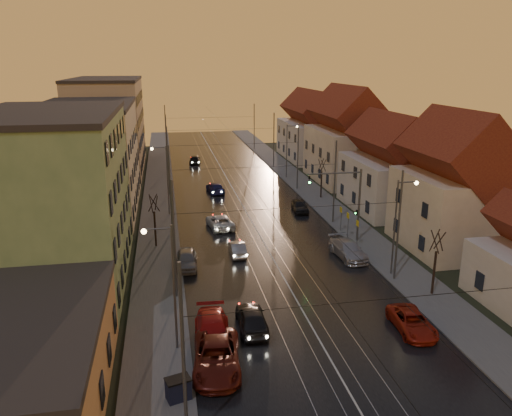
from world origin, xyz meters
TOP-DOWN VIEW (x-y plane):
  - ground at (0.00, 0.00)m, footprint 160.00×160.00m
  - road at (0.00, 40.00)m, footprint 16.00×120.00m
  - sidewalk_left at (-10.00, 40.00)m, footprint 4.00×120.00m
  - sidewalk_right at (10.00, 40.00)m, footprint 4.00×120.00m
  - tram_rail_0 at (-2.20, 40.00)m, footprint 0.06×120.00m
  - tram_rail_1 at (-0.77, 40.00)m, footprint 0.06×120.00m
  - tram_rail_2 at (0.77, 40.00)m, footprint 0.06×120.00m
  - tram_rail_3 at (2.20, 40.00)m, footprint 0.06×120.00m
  - apartment_left_1 at (-17.50, 14.00)m, footprint 10.00×18.00m
  - apartment_left_2 at (-17.50, 34.00)m, footprint 10.00×20.00m
  - apartment_left_3 at (-17.50, 58.00)m, footprint 10.00×24.00m
  - house_right_1 at (17.00, 15.00)m, footprint 8.67×10.20m
  - house_right_2 at (17.00, 28.00)m, footprint 9.18×12.24m
  - house_right_3 at (17.00, 43.00)m, footprint 9.18×14.28m
  - house_right_4 at (17.00, 61.00)m, footprint 9.18×16.32m
  - catenary_pole_l_0 at (-8.60, -6.00)m, footprint 0.16×0.16m
  - catenary_pole_l_1 at (-8.60, 9.00)m, footprint 0.16×0.16m
  - catenary_pole_r_1 at (8.60, 9.00)m, footprint 0.16×0.16m
  - catenary_pole_l_2 at (-8.60, 24.00)m, footprint 0.16×0.16m
  - catenary_pole_r_2 at (8.60, 24.00)m, footprint 0.16×0.16m
  - catenary_pole_l_3 at (-8.60, 39.00)m, footprint 0.16×0.16m
  - catenary_pole_r_3 at (8.60, 39.00)m, footprint 0.16×0.16m
  - catenary_pole_l_4 at (-8.60, 54.00)m, footprint 0.16×0.16m
  - catenary_pole_r_4 at (8.60, 54.00)m, footprint 0.16×0.16m
  - catenary_pole_l_5 at (-8.60, 72.00)m, footprint 0.16×0.16m
  - catenary_pole_r_5 at (8.60, 72.00)m, footprint 0.16×0.16m
  - street_lamp_0 at (-9.10, 2.00)m, footprint 1.75×0.32m
  - street_lamp_1 at (9.10, 10.00)m, footprint 1.75×0.32m
  - street_lamp_2 at (-9.10, 30.00)m, footprint 1.75×0.32m
  - street_lamp_3 at (9.10, 46.00)m, footprint 1.75×0.32m
  - traffic_light_mast at (7.99, 18.00)m, footprint 5.30×0.32m
  - bare_tree_0 at (-10.20, 20.00)m, footprint 1.09×1.09m
  - bare_tree_1 at (10.20, 6.00)m, footprint 1.09×1.09m
  - bare_tree_2 at (10.40, 34.00)m, footprint 1.09×1.09m
  - driving_car_0 at (-3.92, 3.58)m, footprint 1.98×4.62m
  - driving_car_1 at (-2.94, 16.64)m, footprint 1.37×3.77m
  - driving_car_2 at (-3.64, 24.54)m, footprint 2.93×5.21m
  - driving_car_3 at (-2.57, 39.31)m, footprint 2.37×4.87m
  - driving_car_4 at (-3.99, 59.61)m, footprint 2.26×4.54m
  - parked_left_1 at (-6.64, -0.40)m, footprint 3.17×5.91m
  - parked_left_2 at (-6.59, 2.44)m, footprint 2.40×5.42m
  - parked_left_3 at (-7.60, 14.60)m, footprint 1.91×4.36m
  - parked_right_0 at (6.25, 1.49)m, footprint 2.38×4.67m
  - parked_right_1 at (6.68, 14.30)m, footprint 2.49×5.32m
  - parked_right_2 at (6.20, 28.78)m, footprint 2.06×4.27m
  - dumpster at (-8.88, -2.84)m, footprint 1.38×1.11m

SIDE VIEW (x-z plane):
  - ground at x=0.00m, z-range 0.00..0.00m
  - road at x=0.00m, z-range 0.00..0.04m
  - tram_rail_0 at x=-2.20m, z-range 0.04..0.07m
  - tram_rail_1 at x=-0.77m, z-range 0.04..0.07m
  - tram_rail_2 at x=0.77m, z-range 0.04..0.07m
  - tram_rail_3 at x=2.20m, z-range 0.04..0.07m
  - sidewalk_left at x=-10.00m, z-range 0.00..0.15m
  - sidewalk_right at x=10.00m, z-range 0.00..0.15m
  - driving_car_1 at x=-2.94m, z-range 0.00..1.23m
  - parked_right_0 at x=6.25m, z-range 0.00..1.26m
  - driving_car_3 at x=-2.57m, z-range 0.00..1.37m
  - driving_car_2 at x=-3.64m, z-range 0.00..1.38m
  - dumpster at x=-8.88m, z-range 0.15..1.25m
  - parked_right_2 at x=6.20m, z-range 0.00..1.41m
  - parked_left_3 at x=-7.60m, z-range 0.00..1.46m
  - driving_car_4 at x=-3.99m, z-range 0.00..1.49m
  - parked_right_1 at x=6.68m, z-range 0.00..1.50m
  - parked_left_2 at x=-6.59m, z-range 0.00..1.55m
  - driving_car_0 at x=-3.92m, z-range 0.00..1.56m
  - parked_left_1 at x=-6.64m, z-range 0.00..1.58m
  - bare_tree_0 at x=-10.20m, z-range -0.07..5.04m
  - bare_tree_1 at x=10.20m, z-range -0.07..5.04m
  - bare_tree_2 at x=10.40m, z-range -0.07..5.04m
  - catenary_pole_l_0 at x=-8.60m, z-range 0.00..9.00m
  - catenary_pole_l_1 at x=-8.60m, z-range 0.00..9.00m
  - catenary_pole_r_1 at x=8.60m, z-range 0.00..9.00m
  - catenary_pole_l_2 at x=-8.60m, z-range 0.00..9.00m
  - catenary_pole_r_2 at x=8.60m, z-range 0.00..9.00m
  - catenary_pole_l_3 at x=-8.60m, z-range 0.00..9.00m
  - catenary_pole_r_3 at x=8.60m, z-range 0.00..9.00m
  - catenary_pole_l_4 at x=-8.60m, z-range 0.00..9.00m
  - catenary_pole_r_4 at x=8.60m, z-range 0.00..9.00m
  - catenary_pole_l_5 at x=-8.60m, z-range 0.00..9.00m
  - catenary_pole_r_5 at x=8.60m, z-range 0.00..9.00m
  - traffic_light_mast at x=7.99m, z-range 1.00..8.20m
  - house_right_2 at x=17.00m, z-range 0.04..9.24m
  - street_lamp_0 at x=-9.10m, z-range 0.89..8.89m
  - street_lamp_1 at x=9.10m, z-range 0.89..8.89m
  - street_lamp_2 at x=-9.10m, z-range 0.89..8.89m
  - street_lamp_3 at x=9.10m, z-range 0.89..8.89m
  - house_right_4 at x=17.00m, z-range 0.05..10.05m
  - house_right_1 at x=17.00m, z-range 0.05..10.85m
  - house_right_3 at x=17.00m, z-range 0.05..11.55m
  - apartment_left_2 at x=-17.50m, z-range 0.00..12.00m
  - apartment_left_1 at x=-17.50m, z-range 0.00..13.00m
  - apartment_left_3 at x=-17.50m, z-range 0.00..14.00m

